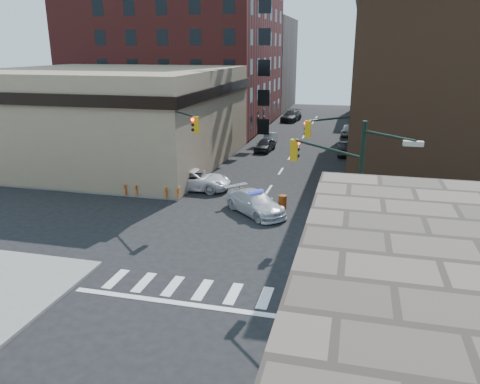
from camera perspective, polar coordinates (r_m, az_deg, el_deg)
The scene contains 31 objects.
ground at distance 28.44m, azimuth -0.23°, elevation -5.39°, with size 140.00×140.00×0.00m, color black.
sidewalk_nw at distance 66.14m, azimuth -12.75°, elevation 7.34°, with size 34.00×54.50×0.15m, color gray.
bank_building at distance 48.50m, azimuth -15.25°, elevation 8.99°, with size 22.00×22.00×9.00m, color #948361.
apartment_block at distance 70.06m, azimuth -7.20°, elevation 17.95°, with size 25.00×25.00×24.00m, color maroon.
commercial_row_ne at distance 48.55m, azimuth 22.17°, elevation 11.33°, with size 14.00×34.00×14.00m, color #4D311F.
filler_nw at distance 90.34m, azimuth -0.38°, elevation 15.34°, with size 20.00×18.00×16.00m, color brown.
filler_ne at distance 83.93m, azimuth 19.67°, elevation 12.87°, with size 16.00×16.00×12.00m, color maroon.
signal_pole_se at distance 20.91m, azimuth 12.16°, elevation -0.77°, with size 5.40×5.27×8.00m.
signal_pole_nw at distance 33.81m, azimuth -7.68°, elevation 5.81°, with size 3.58×3.67×8.00m.
signal_pole_ne at distance 31.50m, azimuth 12.60°, elevation 4.71°, with size 3.67×3.58×8.00m.
tree_ne_near at distance 51.99m, azimuth 15.19°, elevation 8.38°, with size 3.00×3.00×4.85m.
tree_ne_far at distance 59.92m, azimuth 15.12°, elevation 9.49°, with size 3.00×3.00×4.85m.
police_car at distance 31.99m, azimuth 1.89°, elevation -1.34°, with size 2.14×5.25×1.52m, color silver.
pickup at distance 37.68m, azimuth -5.52°, elevation 1.54°, with size 2.66×5.78×1.60m, color white.
parked_car_wnear at distance 51.67m, azimuth 3.06°, elevation 5.76°, with size 1.65×4.09×1.39m, color black.
parked_car_wfar at distance 55.66m, azimuth 3.70°, elevation 6.52°, with size 1.37×3.93×1.30m, color gray.
parked_car_wdeep at distance 73.68m, azimuth 6.26°, elevation 9.22°, with size 2.30×5.65×1.64m, color black.
parked_car_enear at distance 50.90m, azimuth 12.71°, elevation 5.22°, with size 1.54×4.41×1.45m, color black.
parked_car_efar at distance 62.58m, azimuth 13.07°, elevation 7.40°, with size 1.76×4.38×1.49m, color #9A9DA2.
pedestrian_a at distance 36.85m, azimuth -13.07°, elevation 1.13°, with size 0.62×0.41×1.71m, color black.
pedestrian_b at distance 37.81m, azimuth -15.88°, elevation 1.41°, with size 0.88×0.69×1.82m, color black.
pedestrian_c at distance 39.63m, azimuth -15.94°, elevation 2.03°, with size 1.01×0.42×1.72m, color black.
barrel_road at distance 33.02m, azimuth 5.20°, elevation -1.26°, with size 0.57×0.57×1.02m, color #D25E09.
barrel_bank at distance 37.59m, azimuth -5.12°, elevation 1.05°, with size 0.58×0.58×1.03m, color red.
barricade_se_a at distance 21.54m, azimuth 12.34°, elevation -11.95°, with size 1.14×0.57×0.85m, color red, non-canonical shape.
barricade_se_b at distance 19.18m, azimuth 12.00°, elevation -15.93°, with size 1.10×0.55×0.83m, color red, non-canonical shape.
barricade_se_c at distance 19.44m, azimuth 18.47°, elevation -15.75°, with size 1.29×0.65×0.97m, color red, non-canonical shape.
barricade_se_d at distance 17.54m, azimuth 18.97°, elevation -19.99°, with size 1.16×0.58×0.87m, color #ED570B, non-canonical shape.
barricade_se_e at distance 17.43m, azimuth 17.49°, elevation -20.09°, with size 1.18×0.59×0.88m, color orange, non-canonical shape.
barricade_nw_a at distance 35.29m, azimuth -8.20°, elevation 0.00°, with size 1.19×0.60×0.90m, color #D25A09, non-canonical shape.
barricade_nw_b at distance 36.63m, azimuth -12.99°, elevation 0.39°, with size 1.22×0.61×0.92m, color #EE3B0B, non-canonical shape.
Camera 1 is at (6.48, -25.45, 10.93)m, focal length 35.00 mm.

